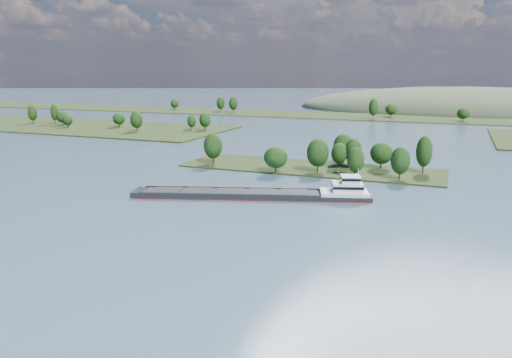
% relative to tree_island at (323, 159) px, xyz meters
% --- Properties ---
extents(ground, '(1800.00, 1800.00, 0.00)m').
position_rel_tree_island_xyz_m(ground, '(-5.13, -59.14, -4.21)').
color(ground, '#3C5269').
rests_on(ground, ground).
extents(tree_island, '(100.00, 34.78, 14.90)m').
position_rel_tree_island_xyz_m(tree_island, '(0.00, 0.00, 0.00)').
color(tree_island, black).
rests_on(tree_island, ground).
extents(left_bank, '(300.00, 80.00, 15.22)m').
position_rel_tree_island_xyz_m(left_bank, '(-233.22, 80.95, -3.34)').
color(left_bank, black).
rests_on(left_bank, ground).
extents(back_shoreline, '(900.00, 60.00, 16.74)m').
position_rel_tree_island_xyz_m(back_shoreline, '(2.57, 220.51, -3.50)').
color(back_shoreline, black).
rests_on(back_shoreline, ground).
extents(hill_west, '(320.00, 160.00, 44.00)m').
position_rel_tree_island_xyz_m(hill_west, '(54.87, 320.86, -4.21)').
color(hill_west, '#3A4832').
rests_on(hill_west, ground).
extents(cargo_barge, '(70.79, 29.73, 9.68)m').
position_rel_tree_island_xyz_m(cargo_barge, '(-5.14, -46.51, -2.99)').
color(cargo_barge, black).
rests_on(cargo_barge, ground).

